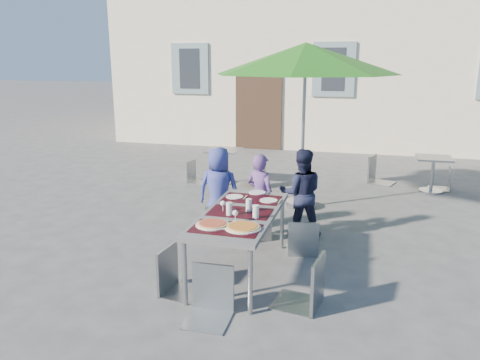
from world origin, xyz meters
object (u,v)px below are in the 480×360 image
(child_1, at_px, (260,196))
(chair_1, at_px, (255,201))
(chair_3, at_px, (175,244))
(patio_umbrella, at_px, (306,60))
(pizza_near_left, at_px, (213,224))
(chair_0, at_px, (223,201))
(dining_table, at_px, (240,217))
(child_0, at_px, (219,190))
(bg_chair_r_1, at_px, (446,164))
(child_2, at_px, (301,193))
(chair_5, at_px, (210,263))
(cafe_table_1, at_px, (433,170))
(bg_chair_r_0, at_px, (256,157))
(pizza_near_right, at_px, (243,227))
(bg_chair_l_1, at_px, (378,153))
(chair_4, at_px, (309,251))
(cafe_table_0, at_px, (224,161))
(bg_chair_l_0, at_px, (195,159))
(chair_2, at_px, (304,216))

(child_1, relative_size, chair_1, 1.24)
(chair_3, height_order, patio_umbrella, patio_umbrella)
(pizza_near_left, relative_size, chair_0, 0.36)
(chair_3, bearing_deg, dining_table, 49.08)
(child_0, relative_size, patio_umbrella, 0.42)
(child_0, relative_size, bg_chair_r_1, 1.43)
(patio_umbrella, bearing_deg, dining_table, -96.90)
(chair_0, bearing_deg, pizza_near_left, -77.10)
(child_2, xyz_separation_m, chair_0, (-0.98, -0.51, -0.04))
(chair_1, bearing_deg, chair_5, -88.50)
(child_2, distance_m, patio_umbrella, 2.26)
(cafe_table_1, bearing_deg, bg_chair_r_0, -171.34)
(child_0, bearing_deg, child_2, -175.76)
(pizza_near_right, distance_m, child_0, 1.97)
(dining_table, relative_size, pizza_near_right, 4.86)
(child_1, bearing_deg, chair_0, 58.11)
(bg_chair_r_0, bearing_deg, dining_table, -79.25)
(child_0, height_order, chair_5, child_0)
(chair_3, relative_size, bg_chair_l_1, 0.90)
(chair_4, bearing_deg, cafe_table_0, 116.77)
(pizza_near_right, distance_m, chair_4, 0.71)
(pizza_near_right, distance_m, chair_3, 0.75)
(child_1, relative_size, bg_chair_r_0, 1.20)
(chair_5, height_order, cafe_table_1, chair_5)
(pizza_near_right, bearing_deg, dining_table, 108.49)
(dining_table, distance_m, chair_0, 1.00)
(dining_table, xyz_separation_m, patio_umbrella, (0.33, 2.73, 1.75))
(cafe_table_0, bearing_deg, bg_chair_l_1, 15.54)
(dining_table, xyz_separation_m, child_2, (0.51, 1.39, -0.07))
(cafe_table_0, bearing_deg, child_0, -74.15)
(chair_5, height_order, bg_chair_l_0, chair_5)
(cafe_table_1, relative_size, bg_chair_r_1, 0.77)
(bg_chair_l_0, bearing_deg, child_1, -53.31)
(cafe_table_0, height_order, cafe_table_1, cafe_table_0)
(pizza_near_left, height_order, patio_umbrella, patio_umbrella)
(child_0, relative_size, child_2, 0.99)
(chair_2, relative_size, bg_chair_l_0, 1.04)
(dining_table, distance_m, cafe_table_0, 4.22)
(patio_umbrella, height_order, bg_chair_r_0, patio_umbrella)
(dining_table, relative_size, cafe_table_1, 2.74)
(child_2, distance_m, bg_chair_r_0, 2.74)
(chair_2, bearing_deg, chair_0, 173.20)
(chair_0, bearing_deg, chair_3, -92.58)
(chair_2, bearing_deg, dining_table, -130.30)
(chair_2, bearing_deg, chair_5, -110.66)
(bg_chair_l_0, bearing_deg, dining_table, -62.43)
(pizza_near_right, xyz_separation_m, chair_2, (0.46, 1.25, -0.26))
(child_1, distance_m, cafe_table_0, 3.10)
(chair_3, distance_m, bg_chair_r_0, 4.47)
(chair_2, relative_size, bg_chair_r_0, 0.88)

